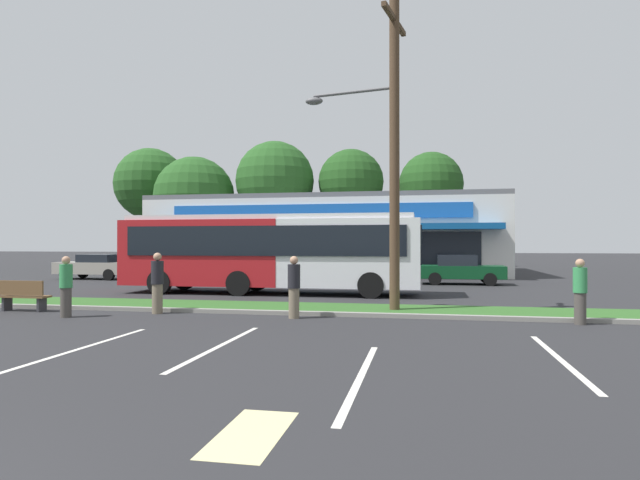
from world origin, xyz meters
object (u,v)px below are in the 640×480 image
at_px(bus_stop_bench, 23,295).
at_px(car_0, 96,266).
at_px(pedestrian_by_pole, 294,287).
at_px(car_1, 234,267).
at_px(city_bus, 270,251).
at_px(pedestrian_near_bench, 157,283).
at_px(car_2, 460,269).
at_px(pedestrian_mid, 66,287).
at_px(utility_pole, 389,145).
at_px(pedestrian_far, 580,291).

xyz_separation_m(bus_stop_bench, car_0, (-6.68, 13.81, 0.25)).
height_order(bus_stop_bench, pedestrian_by_pole, pedestrian_by_pole).
bearing_deg(car_1, city_bus, 121.44).
height_order(bus_stop_bench, pedestrian_near_bench, pedestrian_near_bench).
relative_size(car_2, pedestrian_mid, 2.47).
xyz_separation_m(utility_pole, car_0, (-17.75, 12.09, -4.27)).
bearing_deg(pedestrian_by_pole, utility_pole, 54.07).
height_order(car_1, pedestrian_by_pole, pedestrian_by_pole).
distance_m(utility_pole, pedestrian_mid, 10.17).
xyz_separation_m(utility_pole, pedestrian_mid, (-8.89, -2.66, -4.15)).
xyz_separation_m(city_bus, bus_stop_bench, (-5.78, -7.06, -1.26)).
distance_m(bus_stop_bench, car_0, 15.35).
distance_m(utility_pole, pedestrian_near_bench, 8.04).
height_order(city_bus, pedestrian_far, city_bus).
bearing_deg(car_2, utility_pole, -103.13).
bearing_deg(pedestrian_by_pole, pedestrian_near_bench, -161.49).
height_order(city_bus, pedestrian_near_bench, city_bus).
bearing_deg(car_2, city_bus, -140.33).
bearing_deg(pedestrian_near_bench, utility_pole, 26.07).
xyz_separation_m(bus_stop_bench, car_1, (1.91, 13.40, 0.28)).
xyz_separation_m(utility_pole, pedestrian_near_bench, (-6.77, -1.41, -4.11)).
distance_m(bus_stop_bench, pedestrian_by_pole, 8.54).
xyz_separation_m(utility_pole, pedestrian_far, (4.95, -1.34, -4.17)).
distance_m(car_1, pedestrian_near_bench, 13.30).
relative_size(city_bus, pedestrian_near_bench, 6.87).
bearing_deg(bus_stop_bench, pedestrian_by_pole, -179.33).
bearing_deg(pedestrian_mid, pedestrian_near_bench, -0.80).
xyz_separation_m(car_0, pedestrian_near_bench, (10.98, -13.50, 0.16)).
xyz_separation_m(pedestrian_near_bench, pedestrian_far, (11.71, 0.07, -0.06)).
height_order(bus_stop_bench, car_0, car_0).
relative_size(city_bus, car_0, 2.77).
bearing_deg(pedestrian_near_bench, pedestrian_by_pole, 11.37).
distance_m(city_bus, bus_stop_bench, 9.21).
relative_size(pedestrian_mid, pedestrian_far, 1.02).
height_order(pedestrian_near_bench, pedestrian_by_pole, pedestrian_near_bench).
bearing_deg(pedestrian_far, bus_stop_bench, -13.99).
relative_size(bus_stop_bench, pedestrian_near_bench, 0.89).
xyz_separation_m(city_bus, pedestrian_mid, (-3.61, -7.99, -0.90)).
relative_size(bus_stop_bench, car_1, 0.34).
bearing_deg(pedestrian_by_pole, car_2, 90.10).
bearing_deg(pedestrian_far, pedestrian_mid, -9.92).
distance_m(pedestrian_near_bench, pedestrian_mid, 2.47).
bearing_deg(pedestrian_near_bench, city_bus, 91.93).
xyz_separation_m(car_2, pedestrian_by_pole, (-5.35, -13.67, 0.11)).
height_order(car_2, pedestrian_far, pedestrian_far).
bearing_deg(car_1, pedestrian_near_bench, 100.38).
bearing_deg(pedestrian_by_pole, bus_stop_bench, -157.87).
height_order(pedestrian_mid, pedestrian_far, pedestrian_mid).
bearing_deg(pedestrian_mid, car_1, 59.82).
bearing_deg(pedestrian_by_pole, city_bus, 133.00).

